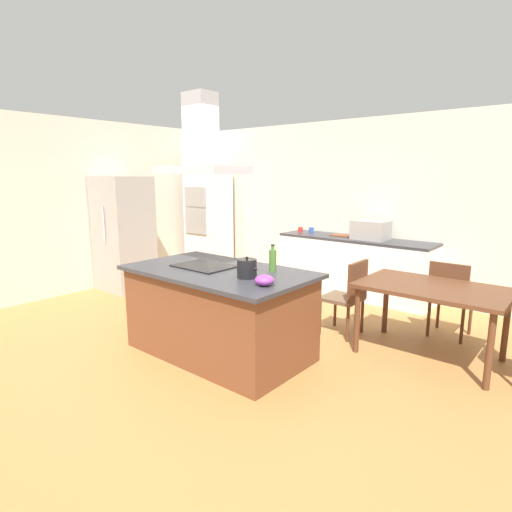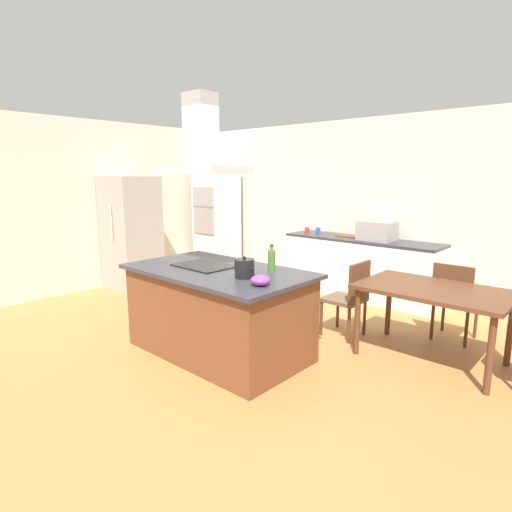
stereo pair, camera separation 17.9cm
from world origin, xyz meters
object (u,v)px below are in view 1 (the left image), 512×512
(coffee_mug_blue, at_px, (311,230))
(range_hood, at_px, (201,148))
(tea_kettle, at_px, (247,268))
(chair_facing_back_wall, at_px, (450,295))
(cutting_board, at_px, (342,235))
(wall_oven_stack, at_px, (208,214))
(dining_table, at_px, (432,294))
(coffee_mug_red, at_px, (300,230))
(chair_at_left_end, at_px, (349,293))
(cooktop, at_px, (204,266))
(mixing_bowl, at_px, (264,280))
(countertop_microwave, at_px, (371,230))
(refrigerator, at_px, (124,234))
(olive_oil_bottle, at_px, (273,260))

(coffee_mug_blue, distance_m, range_hood, 3.21)
(tea_kettle, xyz_separation_m, chair_facing_back_wall, (1.26, 2.05, -0.48))
(cutting_board, height_order, wall_oven_stack, wall_oven_stack)
(cutting_board, relative_size, dining_table, 0.24)
(coffee_mug_red, xyz_separation_m, dining_table, (2.63, -1.54, -0.28))
(chair_at_left_end, distance_m, chair_facing_back_wall, 1.13)
(cooktop, relative_size, chair_facing_back_wall, 0.67)
(tea_kettle, distance_m, mixing_bowl, 0.32)
(wall_oven_stack, bearing_deg, range_hood, -44.55)
(tea_kettle, relative_size, cutting_board, 0.69)
(mixing_bowl, xyz_separation_m, wall_oven_stack, (-3.65, 2.84, 0.15))
(tea_kettle, bearing_deg, cooktop, 173.60)
(countertop_microwave, bearing_deg, chair_at_left_end, -72.88)
(refrigerator, bearing_deg, mixing_bowl, -15.40)
(coffee_mug_blue, height_order, chair_at_left_end, coffee_mug_blue)
(cooktop, bearing_deg, chair_at_left_end, 52.46)
(coffee_mug_blue, relative_size, chair_facing_back_wall, 0.10)
(refrigerator, bearing_deg, wall_oven_stack, 87.47)
(chair_at_left_end, relative_size, chair_facing_back_wall, 1.00)
(chair_facing_back_wall, distance_m, range_hood, 3.18)
(chair_facing_back_wall, xyz_separation_m, range_hood, (-1.92, -1.98, 1.59))
(olive_oil_bottle, bearing_deg, countertop_microwave, 93.43)
(tea_kettle, xyz_separation_m, wall_oven_stack, (-3.35, 2.72, 0.11))
(wall_oven_stack, xyz_separation_m, refrigerator, (-0.08, -1.81, -0.19))
(tea_kettle, distance_m, coffee_mug_blue, 3.25)
(cooktop, relative_size, mixing_bowl, 3.47)
(countertop_microwave, bearing_deg, tea_kettle, -87.29)
(dining_table, xyz_separation_m, chair_facing_back_wall, (0.00, 0.67, -0.16))
(coffee_mug_blue, xyz_separation_m, dining_table, (2.47, -1.63, -0.28))
(tea_kettle, relative_size, range_hood, 0.26)
(tea_kettle, height_order, chair_facing_back_wall, tea_kettle)
(olive_oil_bottle, xyz_separation_m, coffee_mug_blue, (-1.22, 2.64, -0.07))
(olive_oil_bottle, relative_size, chair_at_left_end, 0.30)
(mixing_bowl, height_order, range_hood, range_hood)
(mixing_bowl, bearing_deg, chair_at_left_end, 88.31)
(countertop_microwave, distance_m, coffee_mug_red, 1.23)
(coffee_mug_blue, xyz_separation_m, chair_facing_back_wall, (2.47, -0.97, -0.44))
(tea_kettle, bearing_deg, range_hood, 173.60)
(tea_kettle, distance_m, countertop_microwave, 2.96)
(tea_kettle, height_order, coffee_mug_blue, tea_kettle)
(chair_at_left_end, bearing_deg, mixing_bowl, -91.69)
(cutting_board, bearing_deg, olive_oil_bottle, -76.24)
(mixing_bowl, height_order, wall_oven_stack, wall_oven_stack)
(cooktop, xyz_separation_m, cutting_board, (0.03, 2.93, 0.00))
(mixing_bowl, bearing_deg, refrigerator, 164.60)
(range_hood, bearing_deg, mixing_bowl, -11.13)
(chair_facing_back_wall, bearing_deg, coffee_mug_blue, 158.60)
(olive_oil_bottle, distance_m, chair_at_left_end, 1.18)
(cooktop, distance_m, coffee_mug_red, 2.94)
(coffee_mug_blue, height_order, chair_facing_back_wall, coffee_mug_blue)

